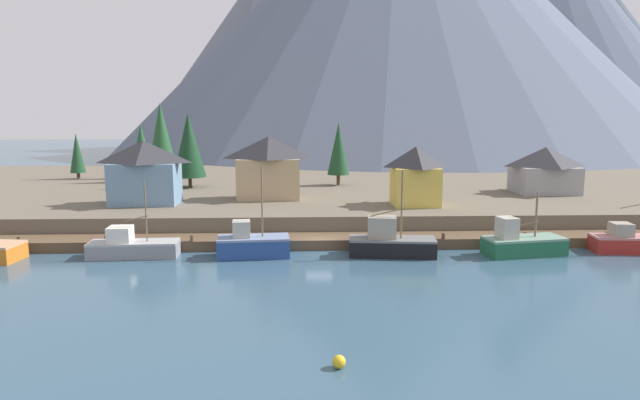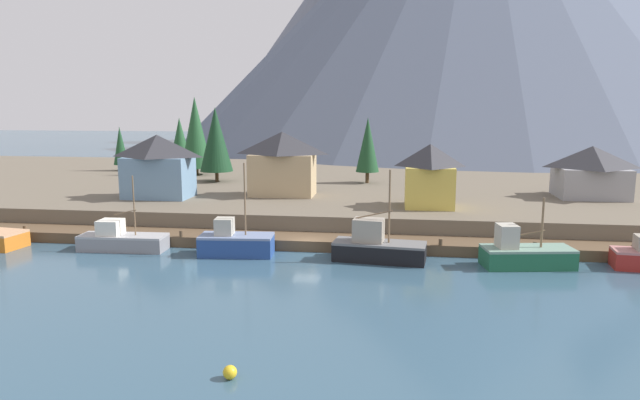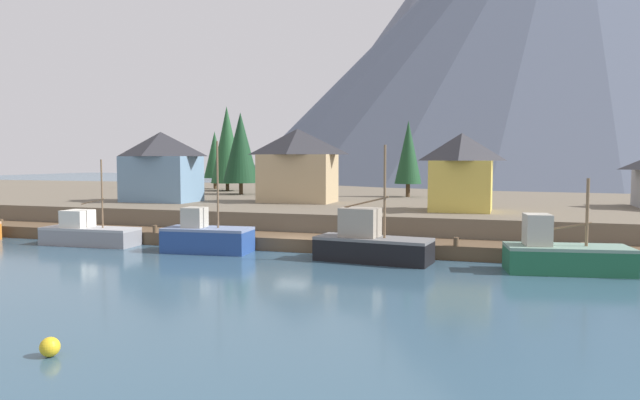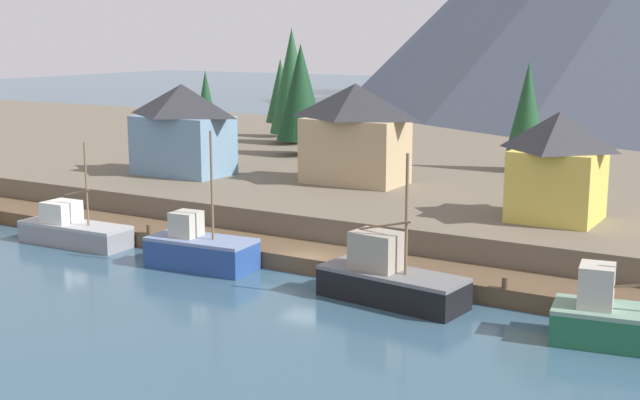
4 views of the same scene
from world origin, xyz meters
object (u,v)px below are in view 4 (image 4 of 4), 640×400
object	(u,v)px
house_yellow	(558,165)
fishing_boat_black	(389,279)
fishing_boat_green	(631,323)
conifer_back_left	(301,92)
conifer_near_left	(206,97)
conifer_near_right	(292,81)
house_blue	(183,128)
house_tan	(355,133)
fishing_boat_blue	(200,250)
conifer_mid_left	(527,108)
fishing_boat_grey	(73,230)
conifer_mid_right	(281,91)

from	to	relation	value
house_yellow	fishing_boat_black	bearing A→B (deg)	-110.89
fishing_boat_green	house_yellow	xyz separation A→B (m)	(-7.22, 13.28, 4.86)
fishing_boat_black	conifer_back_left	bearing A→B (deg)	135.41
conifer_near_left	conifer_near_right	distance (m)	14.93
house_blue	house_tan	bearing A→B (deg)	13.72
conifer_near_right	conifer_back_left	xyz separation A→B (m)	(5.52, -7.07, -0.59)
fishing_boat_green	house_tan	world-z (taller)	house_tan
conifer_back_left	house_blue	bearing A→B (deg)	-99.29
conifer_near_left	house_yellow	bearing A→B (deg)	-29.12
fishing_boat_blue	house_yellow	xyz separation A→B (m)	(17.60, 12.89, 4.83)
fishing_boat_blue	conifer_mid_left	distance (m)	32.91
house_yellow	conifer_mid_left	distance (m)	19.35
fishing_boat_green	conifer_near_left	xyz separation A→B (m)	(-55.73, 40.30, 5.51)
house_yellow	conifer_near_right	bearing A→B (deg)	145.72
conifer_mid_left	fishing_boat_blue	bearing A→B (deg)	-108.19
fishing_boat_grey	fishing_boat_blue	world-z (taller)	fishing_boat_blue
conifer_back_left	fishing_boat_black	bearing A→B (deg)	-50.95
fishing_boat_black	conifer_mid_left	distance (m)	31.54
fishing_boat_blue	house_yellow	distance (m)	22.34
fishing_boat_blue	conifer_back_left	xyz separation A→B (m)	(-11.13, 29.16, 7.35)
conifer_mid_right	fishing_boat_green	bearing A→B (deg)	-41.85
fishing_boat_black	conifer_back_left	xyz separation A→B (m)	(-23.76, 29.29, 7.24)
fishing_boat_black	house_blue	bearing A→B (deg)	156.60
conifer_near_left	conifer_mid_right	xyz separation A→B (m)	(9.99, 0.66, 1.06)
fishing_boat_green	house_yellow	distance (m)	15.88
fishing_boat_green	house_yellow	world-z (taller)	house_yellow
house_tan	conifer_mid_right	bearing A→B (deg)	133.93
conifer_near_right	conifer_mid_right	distance (m)	6.25
conifer_mid_right	fishing_boat_black	bearing A→B (deg)	-50.50
conifer_near_left	conifer_near_right	xyz separation A→B (m)	(14.27, -3.67, 2.45)
fishing_boat_green	conifer_mid_left	distance (m)	34.99
fishing_boat_black	fishing_boat_green	world-z (taller)	fishing_boat_black
fishing_boat_black	conifer_near_right	bearing A→B (deg)	135.20
conifer_back_left	house_yellow	bearing A→B (deg)	-29.53
house_tan	fishing_boat_blue	bearing A→B (deg)	-91.87
conifer_near_right	house_yellow	bearing A→B (deg)	-34.28
fishing_boat_grey	fishing_boat_green	xyz separation A→B (m)	(35.78, -0.67, 0.12)
conifer_near_left	conifer_back_left	distance (m)	22.59
fishing_boat_black	house_tan	xyz separation A→B (m)	(-12.03, 18.36, 5.19)
house_blue	conifer_mid_left	size ratio (longest dim) A/B	0.87
conifer_near_left	conifer_mid_right	bearing A→B (deg)	3.79
house_tan	conifer_near_right	bearing A→B (deg)	133.77
house_tan	fishing_boat_green	bearing A→B (deg)	-37.56
fishing_boat_green	conifer_back_left	xyz separation A→B (m)	(-35.95, 29.55, 7.38)
house_blue	house_yellow	world-z (taller)	house_blue
fishing_boat_grey	conifer_near_right	bearing A→B (deg)	96.80
fishing_boat_black	house_tan	bearing A→B (deg)	129.60
fishing_boat_black	conifer_mid_right	distance (m)	53.13
fishing_boat_black	house_tan	distance (m)	22.56
fishing_boat_grey	fishing_boat_blue	distance (m)	10.96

